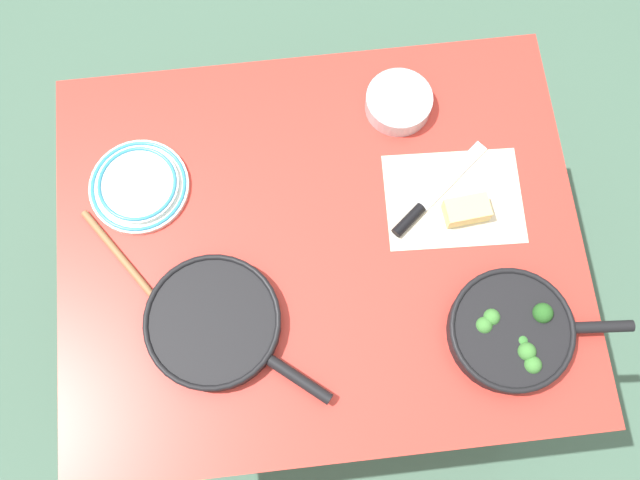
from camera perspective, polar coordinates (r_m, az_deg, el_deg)
ground_plane at (r=2.29m, az=0.00°, el=-5.73°), size 14.00×14.00×0.00m
dining_table_red at (r=1.62m, az=0.00°, el=-1.12°), size 1.13×0.91×0.78m
skillet_broccoli at (r=1.52m, az=15.16°, el=-7.07°), size 0.38×0.26×0.07m
skillet_eggs at (r=1.49m, az=-8.44°, el=-6.60°), size 0.37×0.33×0.04m
wooden_spoon at (r=1.54m, az=-13.48°, el=-4.07°), size 0.24×0.33×0.02m
parchment_sheet at (r=1.60m, az=10.64°, el=3.27°), size 0.31×0.24×0.00m
grater_knife at (r=1.58m, az=8.55°, el=3.05°), size 0.24×0.21×0.02m
cheese_block at (r=1.57m, az=11.64°, el=2.33°), size 0.10×0.06×0.04m
dinner_plate_stack at (r=1.62m, az=-14.32°, el=4.25°), size 0.22×0.22×0.03m
prep_bowl_steel at (r=1.65m, az=6.30°, el=10.88°), size 0.15×0.15×0.05m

